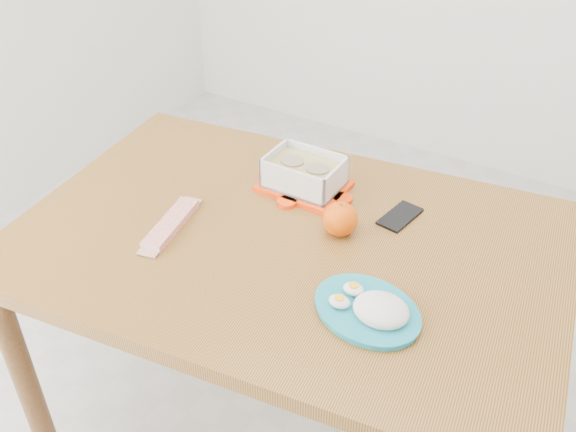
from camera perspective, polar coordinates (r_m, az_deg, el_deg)
The scene contains 7 objects.
ground at distance 2.09m, azimuth 3.35°, elevation -17.71°, with size 3.50×3.50×0.00m, color #B7B7B2.
dining_table at distance 1.58m, azimuth 0.00°, elevation -4.45°, with size 1.38×1.00×0.75m.
food_container at distance 1.66m, azimuth 1.45°, elevation 3.76°, with size 0.22×0.17×0.09m.
orange_fruit at distance 1.51m, azimuth 4.67°, elevation -0.28°, with size 0.08×0.08×0.08m, color #E15804.
rice_plate at distance 1.32m, azimuth 7.44°, elevation -8.11°, with size 0.29×0.29×0.06m.
candy_bar at distance 1.57m, azimuth -10.37°, elevation -0.69°, with size 0.20×0.05×0.02m, color red.
smartphone at distance 1.60m, azimuth 9.93°, elevation -0.03°, with size 0.06×0.12×0.01m, color black.
Camera 1 is at (0.53, -1.13, 1.68)m, focal length 40.00 mm.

